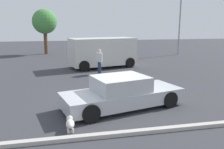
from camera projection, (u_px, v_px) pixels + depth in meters
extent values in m
plane|color=#38383D|center=(116.00, 105.00, 9.40)|extent=(80.00, 80.00, 0.00)
cube|color=#B7BABF|center=(123.00, 97.00, 9.08)|extent=(4.99, 2.85, 0.53)
cube|color=#B7BABF|center=(120.00, 84.00, 8.93)|extent=(2.31, 2.04, 0.57)
cube|color=slate|center=(141.00, 81.00, 9.33)|extent=(0.42, 1.46, 0.48)
cube|color=slate|center=(98.00, 86.00, 8.52)|extent=(0.42, 1.46, 0.48)
cylinder|color=black|center=(146.00, 89.00, 10.54)|extent=(0.67, 0.37, 0.64)
cylinder|color=black|center=(170.00, 99.00, 9.09)|extent=(0.67, 0.37, 0.64)
cylinder|color=black|center=(76.00, 99.00, 9.12)|extent=(0.67, 0.37, 0.64)
cylinder|color=black|center=(91.00, 113.00, 7.67)|extent=(0.67, 0.37, 0.64)
ellipsoid|color=white|center=(70.00, 124.00, 7.06)|extent=(0.26, 0.42, 0.26)
sphere|color=white|center=(70.00, 118.00, 7.30)|extent=(0.21, 0.21, 0.21)
sphere|color=white|center=(69.00, 118.00, 7.37)|extent=(0.09, 0.09, 0.09)
cylinder|color=white|center=(68.00, 128.00, 7.21)|extent=(0.06, 0.06, 0.13)
cylinder|color=white|center=(72.00, 127.00, 7.24)|extent=(0.06, 0.06, 0.13)
cylinder|color=white|center=(68.00, 131.00, 6.95)|extent=(0.06, 0.06, 0.13)
cylinder|color=white|center=(73.00, 131.00, 6.98)|extent=(0.06, 0.06, 0.13)
sphere|color=white|center=(71.00, 126.00, 6.81)|extent=(0.12, 0.12, 0.12)
cube|color=silver|center=(103.00, 51.00, 17.58)|extent=(5.15, 3.09, 1.99)
cube|color=slate|center=(130.00, 44.00, 18.45)|extent=(0.44, 1.74, 0.80)
cylinder|color=black|center=(118.00, 59.00, 19.37)|extent=(0.80, 0.41, 0.76)
cylinder|color=black|center=(130.00, 63.00, 17.61)|extent=(0.80, 0.41, 0.76)
cylinder|color=black|center=(76.00, 62.00, 17.90)|extent=(0.80, 0.41, 0.76)
cylinder|color=black|center=(84.00, 66.00, 16.14)|extent=(0.80, 0.41, 0.76)
cylinder|color=navy|center=(99.00, 68.00, 15.38)|extent=(0.13, 0.13, 0.82)
cylinder|color=navy|center=(100.00, 68.00, 15.24)|extent=(0.13, 0.13, 0.82)
cube|color=white|center=(99.00, 57.00, 15.16)|extent=(0.38, 0.46, 0.58)
cylinder|color=white|center=(97.00, 58.00, 15.36)|extent=(0.09, 0.09, 0.68)
cylinder|color=white|center=(101.00, 58.00, 14.98)|extent=(0.09, 0.09, 0.68)
sphere|color=beige|center=(99.00, 51.00, 15.08)|extent=(0.22, 0.22, 0.22)
cube|color=#B7B2A8|center=(136.00, 132.00, 6.90)|extent=(7.75, 0.20, 0.12)
cylinder|color=gray|center=(180.00, 23.00, 24.58)|extent=(0.14, 0.14, 6.72)
cylinder|color=brown|center=(46.00, 42.00, 25.69)|extent=(0.39, 0.39, 2.55)
sphere|color=#478C42|center=(45.00, 21.00, 25.22)|extent=(2.66, 2.66, 2.66)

